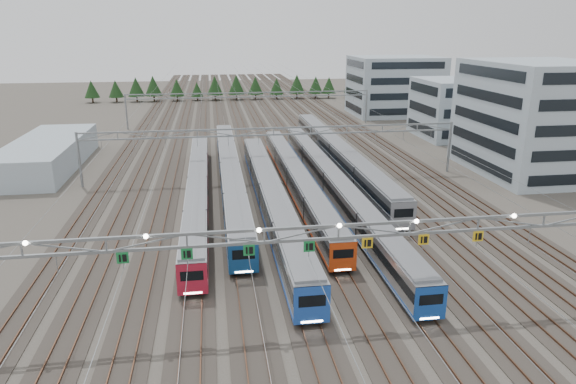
{
  "coord_description": "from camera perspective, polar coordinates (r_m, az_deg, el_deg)",
  "views": [
    {
      "loc": [
        -9.05,
        -34.78,
        21.81
      ],
      "look_at": [
        -0.52,
        22.11,
        3.5
      ],
      "focal_mm": 32.0,
      "sensor_mm": 36.0,
      "label": 1
    }
  ],
  "objects": [
    {
      "name": "track_bed",
      "position": [
        136.6,
        -4.69,
        9.04
      ],
      "size": [
        54.0,
        260.0,
        5.42
      ],
      "color": "#2D2823",
      "rests_on": "ground"
    },
    {
      "name": "train_e",
      "position": [
        69.57,
        4.96,
        0.99
      ],
      "size": [
        2.6,
        64.86,
        3.37
      ],
      "color": "black",
      "rests_on": "ground"
    },
    {
      "name": "gantry_near",
      "position": [
        38.72,
        5.6,
        -4.78
      ],
      "size": [
        56.36,
        0.61,
        8.08
      ],
      "color": "gray",
      "rests_on": "ground"
    },
    {
      "name": "gantry_far",
      "position": [
        121.1,
        -4.24,
        10.29
      ],
      "size": [
        56.36,
        0.36,
        8.0
      ],
      "color": "gray",
      "rests_on": "ground"
    },
    {
      "name": "train_c",
      "position": [
        63.51,
        -1.96,
        -0.44
      ],
      "size": [
        2.83,
        53.71,
        3.69
      ],
      "color": "black",
      "rests_on": "ground"
    },
    {
      "name": "ground",
      "position": [
        42.03,
        5.33,
        -13.68
      ],
      "size": [
        400.0,
        400.0,
        0.0
      ],
      "primitive_type": "plane",
      "color": "#47423A",
      "rests_on": "ground"
    },
    {
      "name": "train_f",
      "position": [
        84.85,
        5.57,
        4.21
      ],
      "size": [
        2.99,
        59.87,
        3.89
      ],
      "color": "black",
      "rests_on": "ground"
    },
    {
      "name": "depot_bldg_north",
      "position": [
        141.23,
        11.75,
        11.48
      ],
      "size": [
        22.0,
        18.0,
        15.0
      ],
      "primitive_type": "cube",
      "color": "#A4B7C3",
      "rests_on": "ground"
    },
    {
      "name": "depot_bldg_south",
      "position": [
        89.35,
        26.0,
        7.39
      ],
      "size": [
        18.0,
        22.0,
        17.22
      ],
      "primitive_type": "cube",
      "color": "#A4B7C3",
      "rests_on": "ground"
    },
    {
      "name": "gantry_mid",
      "position": [
        76.88,
        -1.6,
        6.08
      ],
      "size": [
        56.36,
        0.36,
        8.0
      ],
      "color": "gray",
      "rests_on": "ground"
    },
    {
      "name": "depot_bldg_mid",
      "position": [
        113.88,
        17.96,
        8.82
      ],
      "size": [
        14.0,
        16.0,
        11.98
      ],
      "primitive_type": "cube",
      "color": "#A4B7C3",
      "rests_on": "ground"
    },
    {
      "name": "treeline",
      "position": [
        168.53,
        -4.73,
        11.61
      ],
      "size": [
        100.1,
        5.6,
        7.02
      ],
      "color": "#332114",
      "rests_on": "ground"
    },
    {
      "name": "west_shed",
      "position": [
        93.23,
        -25.19,
        3.86
      ],
      "size": [
        10.0,
        30.0,
        4.52
      ],
      "primitive_type": "cube",
      "color": "#A4B7C3",
      "rests_on": "ground"
    },
    {
      "name": "train_d",
      "position": [
        71.59,
        0.89,
        1.54
      ],
      "size": [
        2.6,
        52.93,
        3.38
      ],
      "color": "black",
      "rests_on": "ground"
    },
    {
      "name": "train_b",
      "position": [
        74.3,
        -6.45,
        2.13
      ],
      "size": [
        2.79,
        58.71,
        3.63
      ],
      "color": "black",
      "rests_on": "ground"
    },
    {
      "name": "train_a",
      "position": [
        68.37,
        -10.0,
        0.48
      ],
      "size": [
        2.59,
        52.75,
        3.37
      ],
      "color": "black",
      "rests_on": "ground"
    }
  ]
}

